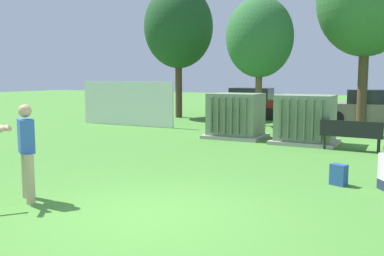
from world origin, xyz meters
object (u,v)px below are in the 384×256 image
parked_car_leftmost (249,104)px  transformer_west (236,116)px  transformer_mid_west (305,120)px  parked_car_left_of_center (368,108)px  park_bench (351,133)px  batter (23,147)px  backpack (339,175)px

parked_car_leftmost → transformer_west: bearing=-74.3°
transformer_mid_west → parked_car_left_of_center: (1.33, 7.22, -0.04)m
park_bench → parked_car_leftmost: parked_car_leftmost is taller
parked_car_left_of_center → batter: bearing=-105.0°
transformer_west → transformer_mid_west: size_ratio=1.00×
transformer_west → parked_car_leftmost: bearing=105.7°
batter → transformer_mid_west: bearing=71.5°
park_bench → parked_car_left_of_center: 8.06m
transformer_west → parked_car_leftmost: (-2.09, 7.43, -0.04)m
park_bench → batter: (-4.58, -8.20, 0.44)m
transformer_mid_west → backpack: 5.64m
batter → parked_car_left_of_center: 16.82m
parked_car_leftmost → park_bench: bearing=-53.9°
park_bench → backpack: park_bench is taller
backpack → parked_car_left_of_center: size_ratio=0.10×
transformer_west → parked_car_left_of_center: 7.99m
park_bench → batter: 9.40m
parked_car_left_of_center → backpack: bearing=-87.6°
transformer_mid_west → parked_car_leftmost: bearing=121.2°
transformer_mid_west → parked_car_leftmost: 8.96m
batter → park_bench: bearing=60.8°
park_bench → batter: batter is taller
transformer_west → park_bench: 4.26m
transformer_mid_west → parked_car_leftmost: (-4.65, 7.66, -0.04)m
transformer_west → backpack: bearing=-51.4°
transformer_mid_west → park_bench: transformer_mid_west is taller
batter → backpack: bearing=37.5°
backpack → parked_car_left_of_center: bearing=92.4°
transformer_mid_west → backpack: transformer_mid_west is taller
transformer_west → park_bench: size_ratio=1.15×
transformer_mid_west → batter: size_ratio=1.21×
park_bench → backpack: bearing=-86.2°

